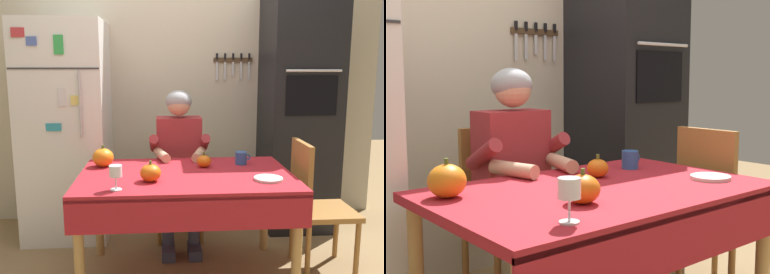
# 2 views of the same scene
# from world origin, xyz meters

# --- Properties ---
(back_wall_assembly) EXTENTS (3.70, 0.13, 2.60)m
(back_wall_assembly) POSITION_xyz_m (0.05, 1.35, 1.30)
(back_wall_assembly) COLOR beige
(back_wall_assembly) RESTS_ON ground
(refrigerator) EXTENTS (0.68, 0.71, 1.80)m
(refrigerator) POSITION_xyz_m (-0.95, 0.96, 0.90)
(refrigerator) COLOR white
(refrigerator) RESTS_ON ground
(wall_oven) EXTENTS (0.60, 0.64, 2.10)m
(wall_oven) POSITION_xyz_m (1.05, 1.00, 1.05)
(wall_oven) COLOR black
(wall_oven) RESTS_ON ground
(dining_table) EXTENTS (1.40, 0.90, 0.74)m
(dining_table) POSITION_xyz_m (0.00, 0.08, 0.66)
(dining_table) COLOR tan
(dining_table) RESTS_ON ground
(chair_behind_person) EXTENTS (0.40, 0.40, 0.93)m
(chair_behind_person) POSITION_xyz_m (-0.02, 0.87, 0.51)
(chair_behind_person) COLOR #9E6B33
(chair_behind_person) RESTS_ON ground
(seated_person) EXTENTS (0.47, 0.55, 1.25)m
(seated_person) POSITION_xyz_m (-0.02, 0.68, 0.74)
(seated_person) COLOR #38384C
(seated_person) RESTS_ON ground
(chair_right_side) EXTENTS (0.40, 0.40, 0.93)m
(chair_right_side) POSITION_xyz_m (0.90, 0.15, 0.51)
(chair_right_side) COLOR #9E6B33
(chair_right_side) RESTS_ON ground
(coffee_mug) EXTENTS (0.11, 0.08, 0.09)m
(coffee_mug) POSITION_xyz_m (0.41, 0.32, 0.79)
(coffee_mug) COLOR #2D569E
(coffee_mug) RESTS_ON dining_table
(wine_glass) EXTENTS (0.07, 0.07, 0.15)m
(wine_glass) POSITION_xyz_m (-0.42, -0.24, 0.84)
(wine_glass) COLOR white
(wine_glass) RESTS_ON dining_table
(pumpkin_large) EXTENTS (0.15, 0.15, 0.15)m
(pumpkin_large) POSITION_xyz_m (-0.57, 0.33, 0.81)
(pumpkin_large) COLOR orange
(pumpkin_large) RESTS_ON dining_table
(pumpkin_medium) EXTENTS (0.13, 0.13, 0.13)m
(pumpkin_medium) POSITION_xyz_m (-0.23, -0.07, 0.79)
(pumpkin_medium) COLOR orange
(pumpkin_medium) RESTS_ON dining_table
(pumpkin_small) EXTENTS (0.10, 0.10, 0.11)m
(pumpkin_small) POSITION_xyz_m (0.14, 0.26, 0.78)
(pumpkin_small) COLOR orange
(pumpkin_small) RESTS_ON dining_table
(serving_tray) EXTENTS (0.18, 0.18, 0.02)m
(serving_tray) POSITION_xyz_m (0.50, -0.10, 0.75)
(serving_tray) COLOR silver
(serving_tray) RESTS_ON dining_table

